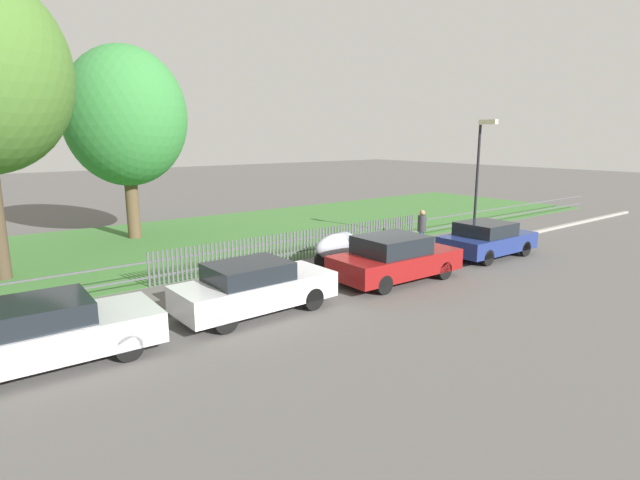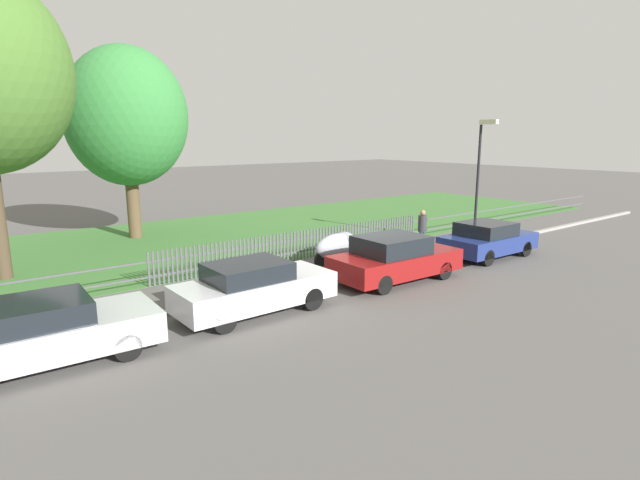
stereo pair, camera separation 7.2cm
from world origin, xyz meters
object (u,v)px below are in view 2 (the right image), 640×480
(parked_car_black_saloon, at_px, (254,287))
(covered_motorcycle, at_px, (337,246))
(tree_behind_motorcycle, at_px, (127,117))
(parked_car_silver_hatchback, at_px, (44,331))
(street_lamp, at_px, (481,166))
(parked_car_navy_estate, at_px, (395,258))
(parked_car_red_compact, at_px, (488,239))
(pedestrian_near_fence, at_px, (422,228))

(parked_car_black_saloon, xyz_separation_m, covered_motorcycle, (4.89, 2.52, -0.01))
(covered_motorcycle, relative_size, tree_behind_motorcycle, 0.25)
(parked_car_black_saloon, relative_size, tree_behind_motorcycle, 0.50)
(parked_car_silver_hatchback, relative_size, street_lamp, 0.84)
(parked_car_black_saloon, height_order, street_lamp, street_lamp)
(parked_car_navy_estate, height_order, covered_motorcycle, parked_car_navy_estate)
(parked_car_black_saloon, xyz_separation_m, street_lamp, (11.63, 1.50, 2.58))
(parked_car_navy_estate, height_order, parked_car_red_compact, parked_car_navy_estate)
(parked_car_black_saloon, bearing_deg, pedestrian_near_fence, 12.62)
(pedestrian_near_fence, bearing_deg, tree_behind_motorcycle, -77.41)
(pedestrian_near_fence, bearing_deg, parked_car_navy_estate, 2.77)
(parked_car_silver_hatchback, bearing_deg, pedestrian_near_fence, 10.52)
(parked_car_silver_hatchback, relative_size, covered_motorcycle, 2.10)
(parked_car_silver_hatchback, bearing_deg, covered_motorcycle, 16.41)
(parked_car_silver_hatchback, xyz_separation_m, parked_car_black_saloon, (4.78, -0.01, 0.02))
(parked_car_red_compact, xyz_separation_m, street_lamp, (1.55, 1.56, 2.60))
(tree_behind_motorcycle, xyz_separation_m, street_lamp, (10.86, -10.30, -2.00))
(parked_car_black_saloon, distance_m, covered_motorcycle, 5.50)
(tree_behind_motorcycle, xyz_separation_m, pedestrian_near_fence, (8.08, -9.71, -4.35))
(parked_car_silver_hatchback, xyz_separation_m, covered_motorcycle, (9.67, 2.51, 0.01))
(parked_car_silver_hatchback, height_order, pedestrian_near_fence, pedestrian_near_fence)
(parked_car_silver_hatchback, height_order, parked_car_navy_estate, parked_car_navy_estate)
(covered_motorcycle, bearing_deg, parked_car_red_compact, -31.49)
(parked_car_red_compact, distance_m, street_lamp, 3.40)
(parked_car_silver_hatchback, distance_m, parked_car_black_saloon, 4.78)
(street_lamp, bearing_deg, parked_car_black_saloon, -172.64)
(covered_motorcycle, height_order, pedestrian_near_fence, pedestrian_near_fence)
(parked_car_navy_estate, xyz_separation_m, covered_motorcycle, (-0.13, 2.65, -0.04))
(parked_car_navy_estate, bearing_deg, parked_car_silver_hatchback, -179.16)
(street_lamp, bearing_deg, tree_behind_motorcycle, 136.49)
(parked_car_black_saloon, height_order, parked_car_red_compact, parked_car_black_saloon)
(parked_car_black_saloon, bearing_deg, parked_car_red_compact, -1.00)
(parked_car_navy_estate, bearing_deg, street_lamp, 15.48)
(parked_car_navy_estate, xyz_separation_m, parked_car_red_compact, (5.07, 0.07, -0.04))
(parked_car_navy_estate, bearing_deg, covered_motorcycle, 94.39)
(parked_car_red_compact, height_order, street_lamp, street_lamp)
(parked_car_black_saloon, relative_size, covered_motorcycle, 2.03)
(parked_car_black_saloon, distance_m, street_lamp, 12.01)
(parked_car_navy_estate, distance_m, pedestrian_near_fence, 4.45)
(parked_car_black_saloon, height_order, parked_car_navy_estate, parked_car_navy_estate)
(parked_car_silver_hatchback, distance_m, tree_behind_motorcycle, 13.83)
(parked_car_red_compact, xyz_separation_m, tree_behind_motorcycle, (-9.30, 11.87, 4.60))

